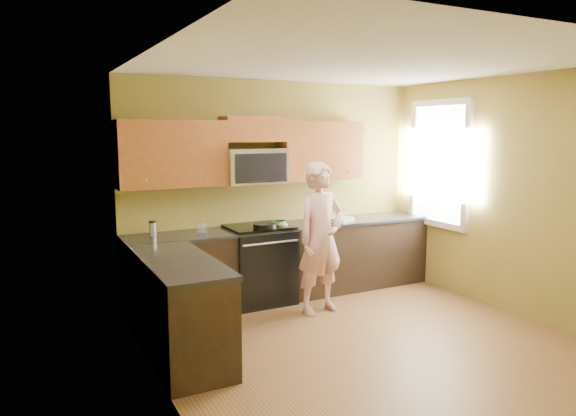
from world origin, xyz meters
TOP-DOWN VIEW (x-y plane):
  - floor at (0.00, 0.00)m, footprint 4.00×4.00m
  - ceiling at (0.00, 0.00)m, footprint 4.00×4.00m
  - wall_back at (0.00, 2.00)m, footprint 4.00×0.00m
  - wall_front at (0.00, -2.00)m, footprint 4.00×0.00m
  - wall_left at (-2.00, 0.00)m, footprint 0.00×4.00m
  - wall_right at (2.00, 0.00)m, footprint 0.00×4.00m
  - cabinet_back_run at (0.00, 1.70)m, footprint 4.00×0.60m
  - cabinet_left_run at (-1.70, 0.60)m, footprint 0.60×1.60m
  - countertop_back at (0.00, 1.69)m, footprint 4.00×0.62m
  - countertop_left at (-1.69, 0.60)m, footprint 0.62×1.60m
  - stove at (-0.40, 1.68)m, footprint 0.76×0.65m
  - microwave at (-0.40, 1.80)m, footprint 0.76×0.40m
  - upper_cab_left at (-1.39, 1.83)m, footprint 1.22×0.33m
  - upper_cab_right at (0.54, 1.83)m, footprint 1.12×0.33m
  - upper_cab_over_mw at (-0.40, 1.83)m, footprint 0.76×0.33m
  - window at (1.98, 1.20)m, footprint 0.06×1.06m
  - woman at (0.08, 1.03)m, footprint 0.69×0.51m
  - frying_pan at (-0.41, 1.48)m, footprint 0.37×0.52m
  - butter_tub at (-0.12, 1.65)m, footprint 0.14×0.14m
  - toast_slice at (0.29, 1.52)m, footprint 0.14×0.14m
  - napkin_a at (-0.12, 1.57)m, footprint 0.13×0.14m
  - napkin_b at (0.70, 1.65)m, footprint 0.15×0.16m
  - dish_towel at (0.73, 1.62)m, footprint 0.38×0.35m
  - travel_mug at (-1.65, 1.76)m, footprint 0.09×0.09m
  - glass_a at (-1.61, 1.90)m, footprint 0.08×0.08m
  - glass_b at (-1.09, 1.69)m, footprint 0.09×0.09m
  - glass_c at (-1.12, 1.72)m, footprint 0.07×0.07m

SIDE VIEW (x-z plane):
  - floor at x=0.00m, z-range 0.00..0.00m
  - cabinet_back_run at x=0.00m, z-range 0.00..0.88m
  - cabinet_left_run at x=-1.70m, z-range 0.00..0.88m
  - stove at x=-0.40m, z-range 0.00..0.95m
  - woman at x=0.08m, z-range 0.00..1.74m
  - countertop_back at x=0.00m, z-range 0.88..0.92m
  - countertop_left at x=-1.69m, z-range 0.88..0.92m
  - butter_tub at x=-0.12m, z-range 0.87..0.97m
  - travel_mug at x=-1.65m, z-range 0.83..1.01m
  - toast_slice at x=0.29m, z-range 0.92..0.93m
  - dish_towel at x=0.73m, z-range 0.92..0.97m
  - frying_pan at x=-0.41m, z-range 0.92..0.98m
  - napkin_a at x=-0.12m, z-range 0.92..0.98m
  - napkin_b at x=0.70m, z-range 0.92..0.99m
  - glass_a at x=-1.61m, z-range 0.92..1.04m
  - glass_b at x=-1.09m, z-range 0.92..1.04m
  - glass_c at x=-1.12m, z-range 0.92..1.04m
  - wall_back at x=0.00m, z-range -0.65..3.35m
  - wall_front at x=0.00m, z-range -0.65..3.35m
  - wall_left at x=-2.00m, z-range -0.65..3.35m
  - wall_right at x=2.00m, z-range -0.65..3.35m
  - microwave at x=-0.40m, z-range 1.24..1.66m
  - upper_cab_left at x=-1.39m, z-range 1.07..1.82m
  - upper_cab_right at x=0.54m, z-range 1.07..1.82m
  - window at x=1.98m, z-range 0.82..2.48m
  - upper_cab_over_mw at x=-0.40m, z-range 1.95..2.25m
  - ceiling at x=0.00m, z-range 2.70..2.70m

